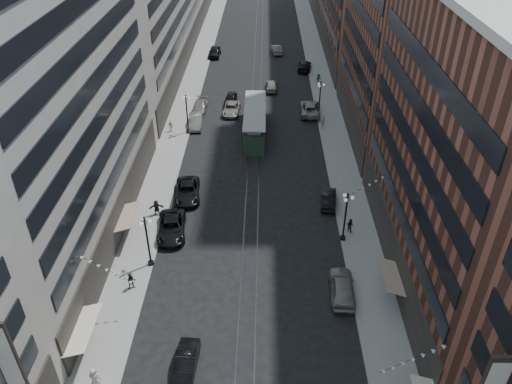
# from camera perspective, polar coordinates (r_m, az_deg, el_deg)

# --- Properties ---
(ground) EXTENTS (220.00, 220.00, 0.00)m
(ground) POSITION_cam_1_polar(r_m,az_deg,el_deg) (73.98, -0.06, 8.48)
(ground) COLOR black
(ground) RESTS_ON ground
(sidewalk_west) EXTENTS (4.00, 180.00, 0.15)m
(sidewalk_west) POSITION_cam_1_polar(r_m,az_deg,el_deg) (83.97, -7.61, 11.45)
(sidewalk_west) COLOR gray
(sidewalk_west) RESTS_ON ground
(sidewalk_east) EXTENTS (4.00, 180.00, 0.15)m
(sidewalk_east) POSITION_cam_1_polar(r_m,az_deg,el_deg) (83.65, 7.78, 11.34)
(sidewalk_east) COLOR gray
(sidewalk_east) RESTS_ON ground
(rail_west) EXTENTS (0.12, 180.00, 0.02)m
(rail_west) POSITION_cam_1_polar(r_m,az_deg,el_deg) (83.13, -0.42, 11.46)
(rail_west) COLOR #2D2D33
(rail_west) RESTS_ON ground
(rail_east) EXTENTS (0.12, 180.00, 0.02)m
(rail_east) POSITION_cam_1_polar(r_m,az_deg,el_deg) (83.11, 0.56, 11.45)
(rail_east) COLOR #2D2D33
(rail_east) RESTS_ON ground
(building_west_mid) EXTENTS (8.00, 36.00, 28.00)m
(building_west_mid) POSITION_cam_1_polar(r_m,az_deg,el_deg) (47.24, -22.09, 9.27)
(building_west_mid) COLOR #A59F92
(building_west_mid) RESTS_ON ground
(building_east_mid) EXTENTS (8.00, 30.00, 24.00)m
(building_east_mid) POSITION_cam_1_polar(r_m,az_deg,el_deg) (43.02, 22.42, 3.77)
(building_east_mid) COLOR brown
(building_east_mid) RESTS_ON ground
(lamppost_sw_far) EXTENTS (1.03, 1.14, 5.52)m
(lamppost_sw_far) POSITION_cam_1_polar(r_m,az_deg,el_deg) (46.29, -12.31, -5.33)
(lamppost_sw_far) COLOR black
(lamppost_sw_far) RESTS_ON sidewalk_west
(lamppost_sw_mid) EXTENTS (1.03, 1.14, 5.52)m
(lamppost_sw_mid) POSITION_cam_1_polar(r_m,az_deg,el_deg) (68.92, -7.90, 9.00)
(lamppost_sw_mid) COLOR black
(lamppost_sw_mid) RESTS_ON sidewalk_west
(lamppost_se_far) EXTENTS (1.03, 1.14, 5.52)m
(lamppost_se_far) POSITION_cam_1_polar(r_m,az_deg,el_deg) (48.91, 10.19, -2.63)
(lamppost_se_far) COLOR black
(lamppost_se_far) RESTS_ON sidewalk_east
(lamppost_se_mid) EXTENTS (1.03, 1.14, 5.52)m
(lamppost_se_mid) POSITION_cam_1_polar(r_m,az_deg,el_deg) (73.13, 7.29, 10.55)
(lamppost_se_mid) COLOR black
(lamppost_se_mid) RESTS_ON sidewalk_east
(streetcar) EXTENTS (2.89, 13.07, 3.62)m
(streetcar) POSITION_cam_1_polar(r_m,az_deg,el_deg) (68.75, -0.13, 7.95)
(streetcar) COLOR #273E2B
(streetcar) RESTS_ON ground
(car_2) EXTENTS (3.30, 6.09, 1.62)m
(car_2) POSITION_cam_1_polar(r_m,az_deg,el_deg) (51.07, -9.62, -4.00)
(car_2) COLOR black
(car_2) RESTS_ON ground
(car_4) EXTENTS (2.33, 5.32, 1.78)m
(car_4) POSITION_cam_1_polar(r_m,az_deg,el_deg) (44.56, 9.81, -10.65)
(car_4) COLOR slate
(car_4) RESTS_ON ground
(car_5) EXTENTS (1.74, 4.45, 1.44)m
(car_5) POSITION_cam_1_polar(r_m,az_deg,el_deg) (39.30, -8.02, -18.83)
(car_5) COLOR black
(car_5) RESTS_ON ground
(pedestrian_1) EXTENTS (0.94, 0.62, 1.79)m
(pedestrian_1) POSITION_cam_1_polar(r_m,az_deg,el_deg) (39.57, -17.99, -19.51)
(pedestrian_1) COLOR #AEA790
(pedestrian_1) RESTS_ON sidewalk_west
(pedestrian_2) EXTENTS (0.88, 0.67, 1.61)m
(pedestrian_2) POSITION_cam_1_polar(r_m,az_deg,el_deg) (45.64, -14.03, -9.89)
(pedestrian_2) COLOR black
(pedestrian_2) RESTS_ON sidewalk_west
(car_7) EXTENTS (3.24, 5.98, 1.59)m
(car_7) POSITION_cam_1_polar(r_m,az_deg,el_deg) (56.20, -7.82, 0.10)
(car_7) COLOR black
(car_7) RESTS_ON ground
(car_8) EXTENTS (2.13, 4.92, 1.41)m
(car_8) POSITION_cam_1_polar(r_m,az_deg,el_deg) (76.49, -6.42, 9.74)
(car_8) COLOR #67675B
(car_8) RESTS_ON ground
(car_9) EXTENTS (2.27, 5.29, 1.78)m
(car_9) POSITION_cam_1_polar(r_m,az_deg,el_deg) (99.19, -4.77, 15.68)
(car_9) COLOR black
(car_9) RESTS_ON ground
(car_10) EXTENTS (2.08, 4.56, 1.45)m
(car_10) POSITION_cam_1_polar(r_m,az_deg,el_deg) (55.15, 8.29, -0.77)
(car_10) COLOR black
(car_10) RESTS_ON ground
(car_11) EXTENTS (3.00, 6.17, 1.69)m
(car_11) POSITION_cam_1_polar(r_m,az_deg,el_deg) (75.34, 6.19, 9.48)
(car_11) COLOR gray
(car_11) RESTS_ON ground
(car_12) EXTENTS (2.89, 5.62, 1.56)m
(car_12) POSITION_cam_1_polar(r_m,az_deg,el_deg) (92.40, 5.56, 14.17)
(car_12) COLOR black
(car_12) RESTS_ON ground
(car_13) EXTENTS (2.05, 4.26, 1.40)m
(car_13) POSITION_cam_1_polar(r_m,az_deg,el_deg) (78.83, -2.92, 10.66)
(car_13) COLOR black
(car_13) RESTS_ON ground
(car_14) EXTENTS (2.23, 5.03, 1.60)m
(car_14) POSITION_cam_1_polar(r_m,az_deg,el_deg) (100.61, 2.39, 15.97)
(car_14) COLOR #615D56
(car_14) RESTS_ON ground
(pedestrian_5) EXTENTS (1.67, 0.79, 1.74)m
(pedestrian_5) POSITION_cam_1_polar(r_m,az_deg,el_deg) (53.78, -11.30, -1.74)
(pedestrian_5) COLOR black
(pedestrian_5) RESTS_ON sidewalk_west
(pedestrian_6) EXTENTS (0.96, 0.55, 1.55)m
(pedestrian_6) POSITION_cam_1_polar(r_m,az_deg,el_deg) (70.45, -9.70, 7.44)
(pedestrian_6) COLOR beige
(pedestrian_6) RESTS_ON sidewalk_west
(pedestrian_7) EXTENTS (0.82, 0.76, 1.50)m
(pedestrian_7) POSITION_cam_1_polar(r_m,az_deg,el_deg) (51.38, 10.68, -3.74)
(pedestrian_7) COLOR black
(pedestrian_7) RESTS_ON sidewalk_east
(pedestrian_8) EXTENTS (0.82, 0.74, 1.87)m
(pedestrian_8) POSITION_cam_1_polar(r_m,az_deg,el_deg) (71.27, 7.64, 8.10)
(pedestrian_8) COLOR #A39987
(pedestrian_8) RESTS_ON sidewalk_east
(pedestrian_9) EXTENTS (1.05, 0.47, 1.59)m
(pedestrian_9) POSITION_cam_1_polar(r_m,az_deg,el_deg) (86.24, 7.16, 12.72)
(pedestrian_9) COLOR black
(pedestrian_9) RESTS_ON sidewalk_east
(car_extra_0) EXTENTS (2.08, 5.13, 1.66)m
(car_extra_0) POSITION_cam_1_polar(r_m,az_deg,el_deg) (71.62, -6.90, 8.06)
(car_extra_0) COLOR slate
(car_extra_0) RESTS_ON ground
(car_extra_1) EXTENTS (2.00, 4.74, 1.60)m
(car_extra_1) POSITION_cam_1_polar(r_m,az_deg,el_deg) (83.30, 1.79, 12.08)
(car_extra_1) COLOR slate
(car_extra_1) RESTS_ON ground
(car_extra_2) EXTENTS (2.66, 5.28, 1.43)m
(car_extra_2) POSITION_cam_1_polar(r_m,az_deg,el_deg) (75.17, -2.81, 9.47)
(car_extra_2) COLOR gray
(car_extra_2) RESTS_ON ground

